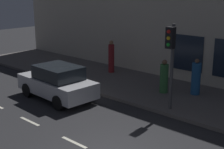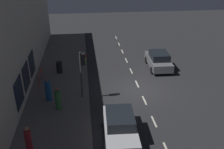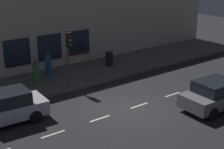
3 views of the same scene
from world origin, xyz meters
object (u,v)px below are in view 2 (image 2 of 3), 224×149
object	(u,v)px
traffic_light	(82,66)
pedestrian_2	(48,90)
trash_bin	(59,67)
parked_car_1	(158,60)
pedestrian_1	(58,99)
pedestrian_0	(29,143)
parked_car_0	(120,127)

from	to	relation	value
traffic_light	pedestrian_2	world-z (taller)	traffic_light
traffic_light	pedestrian_2	size ratio (longest dim) A/B	2.07
pedestrian_2	trash_bin	bearing A→B (deg)	18.93
parked_car_1	pedestrian_1	world-z (taller)	pedestrian_1
traffic_light	pedestrian_0	distance (m)	6.65
pedestrian_0	parked_car_1	bearing A→B (deg)	127.16
pedestrian_0	traffic_light	bearing A→B (deg)	144.07
parked_car_1	pedestrian_1	distance (m)	10.73
pedestrian_1	pedestrian_2	distance (m)	1.46
parked_car_1	trash_bin	xyz separation A→B (m)	(9.11, 0.28, -0.13)
pedestrian_0	trash_bin	size ratio (longest dim) A/B	1.86
parked_car_1	pedestrian_2	distance (m)	10.76
parked_car_1	pedestrian_0	bearing A→B (deg)	-130.63
traffic_light	parked_car_1	size ratio (longest dim) A/B	0.86
parked_car_1	trash_bin	world-z (taller)	parked_car_1
pedestrian_1	parked_car_0	bearing A→B (deg)	74.52
parked_car_0	parked_car_1	distance (m)	10.76
traffic_light	pedestrian_1	world-z (taller)	traffic_light
traffic_light	parked_car_0	distance (m)	5.42
trash_bin	traffic_light	bearing A→B (deg)	114.85
parked_car_0	parked_car_1	xyz separation A→B (m)	(-5.04, -9.50, 0.00)
pedestrian_2	parked_car_1	bearing A→B (deg)	-38.28
traffic_light	parked_car_1	bearing A→B (deg)	-145.71
traffic_light	trash_bin	xyz separation A→B (m)	(2.09, -4.51, -1.93)
traffic_light	pedestrian_1	bearing A→B (deg)	39.05
traffic_light	trash_bin	bearing A→B (deg)	-65.15
trash_bin	parked_car_1	bearing A→B (deg)	-178.24
parked_car_0	pedestrian_2	distance (m)	6.39
trash_bin	pedestrian_1	bearing A→B (deg)	93.36
pedestrian_1	pedestrian_2	xyz separation A→B (m)	(0.78, -1.23, 0.04)
parked_car_1	pedestrian_1	xyz separation A→B (m)	(8.76, 6.20, 0.09)
parked_car_0	pedestrian_2	size ratio (longest dim) A/B	2.40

